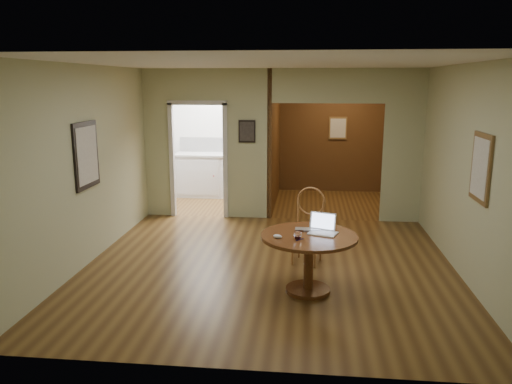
# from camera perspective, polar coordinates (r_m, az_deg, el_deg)

# --- Properties ---
(floor) EXTENTS (5.00, 5.00, 0.00)m
(floor) POSITION_cam_1_polar(r_m,az_deg,el_deg) (6.87, 1.47, -8.57)
(floor) COLOR #4A2F15
(floor) RESTS_ON ground
(room_shell) EXTENTS (5.20, 7.50, 5.00)m
(room_shell) POSITION_cam_1_polar(r_m,az_deg,el_deg) (9.61, 0.21, 5.43)
(room_shell) COLOR white
(room_shell) RESTS_ON ground
(dining_table) EXTENTS (1.14, 1.14, 0.71)m
(dining_table) POSITION_cam_1_polar(r_m,az_deg,el_deg) (5.96, 6.06, -6.59)
(dining_table) COLOR brown
(dining_table) RESTS_ON ground
(chair) EXTENTS (0.54, 0.54, 1.05)m
(chair) POSITION_cam_1_polar(r_m,az_deg,el_deg) (6.94, 6.03, -3.33)
(chair) COLOR #995B36
(chair) RESTS_ON ground
(open_laptop) EXTENTS (0.38, 0.37, 0.23)m
(open_laptop) POSITION_cam_1_polar(r_m,az_deg,el_deg) (6.00, 7.64, -4.02)
(open_laptop) COLOR white
(open_laptop) RESTS_ON dining_table
(closed_laptop) EXTENTS (0.31, 0.20, 0.02)m
(closed_laptop) POSITION_cam_1_polar(r_m,az_deg,el_deg) (6.02, 5.96, -4.42)
(closed_laptop) COLOR #BBBBC0
(closed_laptop) RESTS_ON dining_table
(mouse) EXTENTS (0.12, 0.09, 0.04)m
(mouse) POSITION_cam_1_polar(r_m,az_deg,el_deg) (5.74, 2.48, -5.09)
(mouse) COLOR white
(mouse) RESTS_ON dining_table
(wine_glass) EXTENTS (0.09, 0.09, 0.11)m
(wine_glass) POSITION_cam_1_polar(r_m,az_deg,el_deg) (5.71, 4.79, -4.90)
(wine_glass) COLOR white
(wine_glass) RESTS_ON dining_table
(pen) EXTENTS (0.09, 0.09, 0.01)m
(pen) POSITION_cam_1_polar(r_m,az_deg,el_deg) (5.71, 5.02, -5.44)
(pen) COLOR #0C0B52
(pen) RESTS_ON dining_table
(kitchen_cabinet) EXTENTS (2.06, 0.60, 0.94)m
(kitchen_cabinet) POSITION_cam_1_polar(r_m,az_deg,el_deg) (10.93, -3.81, 1.95)
(kitchen_cabinet) COLOR silver
(kitchen_cabinet) RESTS_ON ground
(grocery_bag) EXTENTS (0.38, 0.35, 0.32)m
(grocery_bag) POSITION_cam_1_polar(r_m,az_deg,el_deg) (10.75, -0.81, 5.18)
(grocery_bag) COLOR beige
(grocery_bag) RESTS_ON kitchen_cabinet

